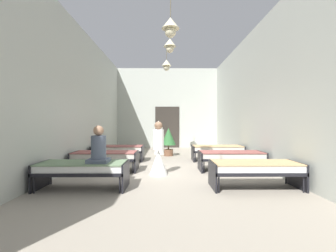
{
  "coord_description": "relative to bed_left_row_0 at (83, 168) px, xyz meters",
  "views": [
    {
      "loc": [
        -0.07,
        -7.07,
        1.42
      ],
      "look_at": [
        0.0,
        1.16,
        1.33
      ],
      "focal_mm": 25.35,
      "sensor_mm": 36.0,
      "label": 1
    }
  ],
  "objects": [
    {
      "name": "nurse_near_aisle",
      "position": [
        1.6,
        1.34,
        0.09
      ],
      "size": [
        0.52,
        0.52,
        1.49
      ],
      "rotation": [
        0.0,
        0.0,
        6.18
      ],
      "color": "white",
      "rests_on": "ground"
    },
    {
      "name": "bed_right_row_0",
      "position": [
        3.76,
        0.0,
        0.0
      ],
      "size": [
        1.9,
        0.84,
        0.57
      ],
      "color": "black",
      "rests_on": "ground"
    },
    {
      "name": "ground_plane",
      "position": [
        1.88,
        1.9,
        -0.49
      ],
      "size": [
        6.46,
        14.32,
        0.1
      ],
      "primitive_type": "cube",
      "color": "#9E9384"
    },
    {
      "name": "room_shell",
      "position": [
        1.88,
        3.22,
        1.9
      ],
      "size": [
        6.26,
        13.92,
        4.66
      ],
      "color": "#B2B7AD",
      "rests_on": "ground"
    },
    {
      "name": "bed_left_row_0",
      "position": [
        0.0,
        0.0,
        0.0
      ],
      "size": [
        1.9,
        0.84,
        0.57
      ],
      "color": "black",
      "rests_on": "ground"
    },
    {
      "name": "nurse_mid_aisle",
      "position": [
        1.5,
        5.84,
        0.09
      ],
      "size": [
        0.52,
        0.52,
        1.49
      ],
      "rotation": [
        0.0,
        0.0,
        2.44
      ],
      "color": "white",
      "rests_on": "ground"
    },
    {
      "name": "bed_right_row_2",
      "position": [
        3.76,
        3.8,
        0.0
      ],
      "size": [
        1.9,
        0.84,
        0.57
      ],
      "color": "black",
      "rests_on": "ground"
    },
    {
      "name": "bed_left_row_1",
      "position": [
        0.0,
        1.9,
        0.0
      ],
      "size": [
        1.9,
        0.84,
        0.57
      ],
      "color": "black",
      "rests_on": "ground"
    },
    {
      "name": "bed_right_row_1",
      "position": [
        3.76,
        1.9,
        0.0
      ],
      "size": [
        1.9,
        0.84,
        0.57
      ],
      "color": "black",
      "rests_on": "ground"
    },
    {
      "name": "potted_plant",
      "position": [
        1.92,
        5.17,
        0.32
      ],
      "size": [
        0.64,
        0.64,
        1.22
      ],
      "color": "brown",
      "rests_on": "ground"
    },
    {
      "name": "bed_left_row_2",
      "position": [
        0.0,
        3.8,
        0.0
      ],
      "size": [
        1.9,
        0.84,
        0.57
      ],
      "color": "black",
      "rests_on": "ground"
    },
    {
      "name": "patient_seated_primary",
      "position": [
        0.35,
        -0.04,
        0.43
      ],
      "size": [
        0.44,
        0.44,
        0.8
      ],
      "color": "#515B70",
      "rests_on": "bed_left_row_0"
    }
  ]
}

